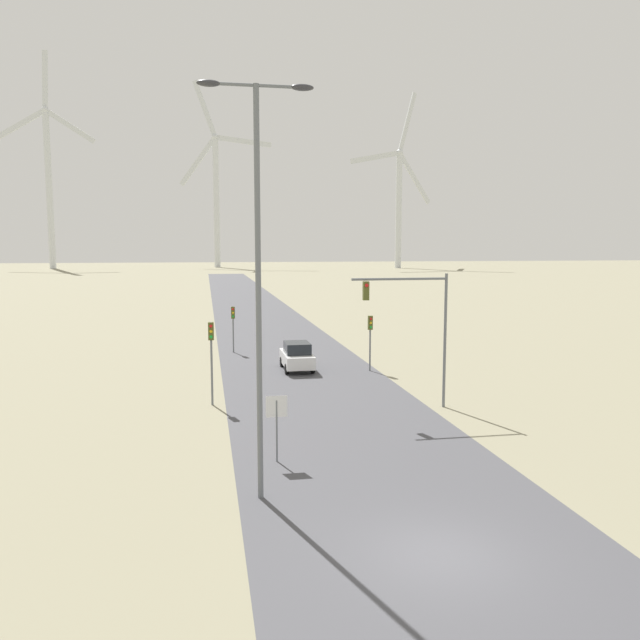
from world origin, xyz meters
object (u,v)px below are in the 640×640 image
at_px(stop_sign_near, 277,416).
at_px(wind_turbine_left, 216,187).
at_px(streetlamp, 258,253).
at_px(wind_turbine_far_left, 48,174).
at_px(traffic_light_post_near_left, 211,345).
at_px(wind_turbine_center, 399,195).
at_px(car_approaching, 297,356).
at_px(traffic_light_mast_overhead, 415,313).
at_px(traffic_light_post_near_right, 370,330).
at_px(traffic_light_post_mid_left, 233,319).

bearing_deg(stop_sign_near, wind_turbine_left, 89.43).
bearing_deg(streetlamp, wind_turbine_far_left, 104.20).
distance_m(traffic_light_post_near_left, wind_turbine_left, 209.94).
bearing_deg(stop_sign_near, streetlamp, -105.40).
distance_m(stop_sign_near, wind_turbine_center, 210.10).
bearing_deg(car_approaching, traffic_light_mast_overhead, -68.02).
height_order(car_approaching, wind_turbine_center, wind_turbine_center).
distance_m(car_approaching, wind_turbine_far_left, 208.44).
bearing_deg(traffic_light_post_near_right, traffic_light_post_mid_left, 133.99).
bearing_deg(stop_sign_near, traffic_light_post_mid_left, 91.18).
distance_m(streetlamp, traffic_light_post_mid_left, 28.29).
xyz_separation_m(traffic_light_post_mid_left, traffic_light_mast_overhead, (8.03, -18.11, 2.19)).
relative_size(stop_sign_near, traffic_light_post_mid_left, 0.72).
relative_size(streetlamp, car_approaching, 3.13).
xyz_separation_m(traffic_light_post_near_left, car_approaching, (5.52, 8.13, -2.18)).
relative_size(streetlamp, stop_sign_near, 5.10).
bearing_deg(traffic_light_post_near_right, traffic_light_post_near_left, -145.32).
bearing_deg(car_approaching, wind_turbine_left, 90.32).
height_order(stop_sign_near, traffic_light_post_near_right, traffic_light_post_near_right).
distance_m(car_approaching, wind_turbine_center, 193.18).
height_order(stop_sign_near, wind_turbine_left, wind_turbine_left).
bearing_deg(traffic_light_post_mid_left, traffic_light_post_near_right, -46.01).
xyz_separation_m(traffic_light_mast_overhead, wind_turbine_center, (59.50, 191.15, 21.64)).
bearing_deg(wind_turbine_center, wind_turbine_far_left, 172.27).
distance_m(streetlamp, traffic_light_mast_overhead, 13.19).
bearing_deg(traffic_light_post_mid_left, streetlamp, -90.79).
bearing_deg(stop_sign_near, traffic_light_mast_overhead, 40.59).
bearing_deg(wind_turbine_far_left, wind_turbine_center, -7.73).
bearing_deg(traffic_light_mast_overhead, wind_turbine_center, 72.71).
bearing_deg(wind_turbine_center, stop_sign_near, -108.74).
xyz_separation_m(traffic_light_post_near_right, traffic_light_post_mid_left, (-8.35, 8.65, -0.07)).
bearing_deg(streetlamp, traffic_light_post_near_right, 65.48).
relative_size(car_approaching, wind_turbine_left, 0.06).
relative_size(car_approaching, wind_turbine_far_left, 0.05).
distance_m(traffic_light_mast_overhead, wind_turbine_left, 212.20).
height_order(streetlamp, car_approaching, streetlamp).
xyz_separation_m(streetlamp, stop_sign_near, (0.89, 3.24, -6.04)).
distance_m(traffic_light_post_near_left, traffic_light_post_near_right, 12.31).
bearing_deg(traffic_light_post_near_left, traffic_light_mast_overhead, -14.10).
bearing_deg(stop_sign_near, wind_turbine_far_left, 104.63).
bearing_deg(stop_sign_near, traffic_light_post_near_right, 63.76).
height_order(traffic_light_post_mid_left, car_approaching, traffic_light_post_mid_left).
distance_m(traffic_light_mast_overhead, car_approaching, 12.05).
bearing_deg(wind_turbine_center, traffic_light_mast_overhead, -107.29).
height_order(traffic_light_post_near_left, wind_turbine_left, wind_turbine_left).
relative_size(streetlamp, traffic_light_post_near_left, 3.03).
height_order(stop_sign_near, traffic_light_post_near_left, traffic_light_post_near_left).
distance_m(wind_turbine_far_left, wind_turbine_center, 124.28).
bearing_deg(traffic_light_post_near_left, stop_sign_near, -75.68).
bearing_deg(streetlamp, car_approaching, 78.46).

